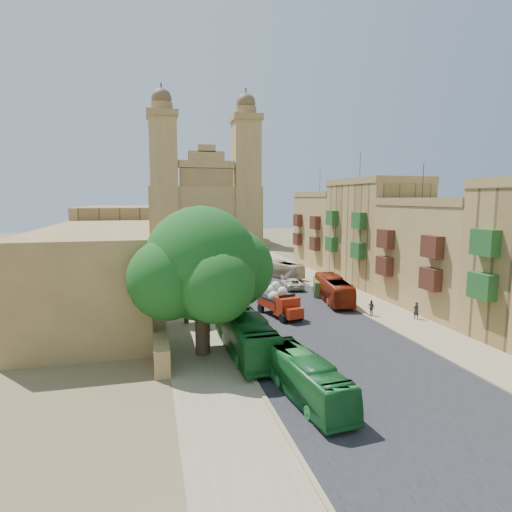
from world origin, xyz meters
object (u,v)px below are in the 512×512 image
street_tree_d (168,246)px  car_blue_b (211,252)px  street_tree_c (172,253)px  car_cream (292,283)px  car_blue_a (237,306)px  church (204,206)px  bus_green_north (245,333)px  red_truck (280,302)px  car_dkblue (198,260)px  pedestrian_c (371,308)px  car_white_b (261,265)px  pedestrian_a (416,310)px  ficus_tree (203,268)px  bus_cream_east (280,269)px  street_tree_a (186,290)px  olive_pickup (322,287)px  bus_red_east (333,289)px  bus_green_south (305,377)px  street_tree_b (177,271)px  car_white_a (232,273)px

street_tree_d → car_blue_b: 14.77m
street_tree_c → car_cream: size_ratio=1.07×
street_tree_c → car_blue_a: 22.08m
church → bus_green_north: (-6.50, -75.23, -8.02)m
red_truck → car_blue_a: red_truck is taller
car_blue_a → red_truck: bearing=-35.8°
car_dkblue → pedestrian_c: 39.02m
street_tree_c → car_cream: (14.11, -12.12, -2.76)m
car_white_b → car_blue_b: (-5.36, 19.67, -0.14)m
pedestrian_a → street_tree_c: bearing=-52.5°
church → ficus_tree: size_ratio=3.38×
bus_cream_east → pedestrian_a: (6.00, -23.68, -0.37)m
street_tree_a → red_truck: (8.89, 0.14, -1.60)m
olive_pickup → bus_green_north: 21.11m
olive_pickup → bus_red_east: bearing=-92.1°
red_truck → car_cream: size_ratio=1.23×
bus_green_south → car_cream: bearing=67.0°
ficus_tree → street_tree_b: size_ratio=2.50×
red_truck → pedestrian_c: 8.84m
bus_green_north → pedestrian_c: (14.00, 6.84, -0.73)m
bus_green_south → pedestrian_a: 20.14m
ficus_tree → car_white_b: bearing=69.1°
car_blue_a → bus_green_north: bearing=-99.0°
bus_green_north → car_blue_b: size_ratio=3.30×
street_tree_a → bus_green_north: 9.42m
street_tree_c → car_white_a: size_ratio=1.27×
car_white_a → bus_green_north: bearing=-87.7°
olive_pickup → car_blue_a: olive_pickup is taller
bus_green_south → church: bearing=81.2°
car_blue_a → car_white_a: 18.58m
olive_pickup → red_truck: bearing=-134.1°
olive_pickup → bus_green_north: (-13.00, -16.61, 0.63)m
red_truck → pedestrian_a: red_truck is taller
bus_cream_east → car_cream: 8.02m
street_tree_c → bus_green_south: 40.78m
street_tree_a → bus_cream_east: (15.00, 19.84, -1.86)m
red_truck → pedestrian_c: (8.61, -1.91, -0.66)m
car_blue_b → pedestrian_c: (8.59, -49.24, 0.23)m
bus_red_east → car_blue_a: bus_red_east is taller
street_tree_c → car_dkblue: (5.06, 11.22, -2.76)m
street_tree_c → olive_pickup: bearing=-44.1°
bus_red_east → car_white_a: bus_red_east is taller
church → olive_pickup: church is taller
street_tree_d → red_truck: size_ratio=0.82×
church → bus_red_east: church is taller
street_tree_a → pedestrian_c: size_ratio=2.95×
red_truck → street_tree_c: bearing=110.4°
church → red_truck: (-1.11, -66.47, -8.08)m
car_white_a → car_blue_b: size_ratio=1.23×
bus_green_south → pedestrian_a: size_ratio=5.38×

